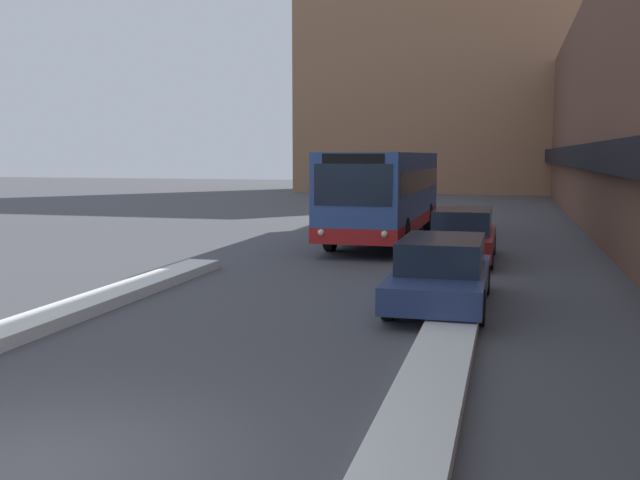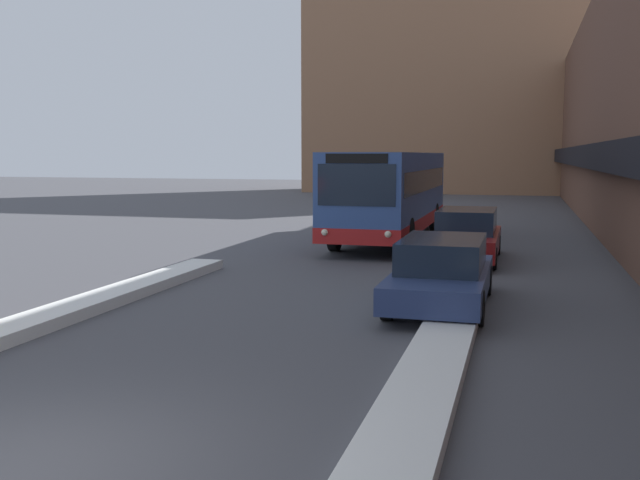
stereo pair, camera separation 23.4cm
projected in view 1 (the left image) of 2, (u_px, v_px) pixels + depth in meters
The scene contains 7 objects.
ground_plane at pixel (16, 480), 6.85m from camera, with size 160.00×160.00×0.00m, color #47474C.
building_backdrop_far at pixel (457, 79), 58.80m from camera, with size 26.00×8.00×18.71m.
snow_bank_left at pixel (69, 312), 13.66m from camera, with size 0.90×12.59×0.23m.
snow_bank_right at pixel (439, 363), 10.28m from camera, with size 0.90×10.39×0.23m.
city_bus at pixel (385, 192), 25.95m from camera, with size 2.66×11.21×3.18m.
parked_car_front at pixel (441, 272), 14.68m from camera, with size 1.89×4.87×1.41m.
parked_car_middle at pixel (463, 235), 21.06m from camera, with size 1.88×4.81×1.52m.
Camera 1 is at (4.51, -5.55, 3.11)m, focal length 40.00 mm.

